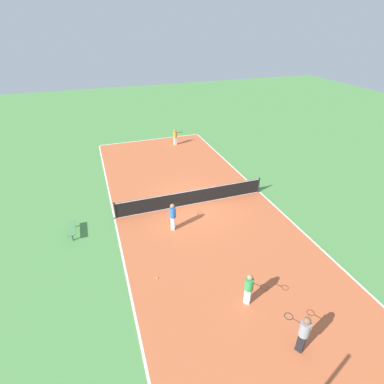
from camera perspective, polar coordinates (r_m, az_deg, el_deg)
ground_plane at (r=19.15m, az=-0.00°, el=-2.33°), size 80.00×80.00×0.00m
court_surface at (r=19.14m, az=-0.00°, el=-2.30°), size 9.84×24.96×0.02m
tennis_net at (r=18.85m, az=-0.00°, el=-0.89°), size 9.64×0.10×1.06m
bench at (r=17.67m, az=-21.92°, el=-6.44°), size 0.36×1.46×0.45m
player_far_green at (r=12.85m, az=10.79°, el=-17.40°), size 0.88×0.90×1.56m
player_near_blue at (r=16.45m, az=-3.69°, el=-4.38°), size 0.75×0.97×1.66m
player_center_orange at (r=28.22m, az=-3.20°, el=10.59°), size 0.96×0.43×1.47m
player_baseline_gray at (r=11.90m, az=20.49°, el=-23.70°), size 0.76×0.97×1.72m
tennis_ball_right_alley at (r=27.83m, az=-10.62°, el=8.06°), size 0.07×0.07×0.07m
tennis_ball_far_baseline at (r=14.26m, az=-6.68°, el=-15.94°), size 0.07×0.07×0.07m
tennis_ball_left_sideline at (r=27.36m, az=-12.71°, el=7.44°), size 0.07×0.07×0.07m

